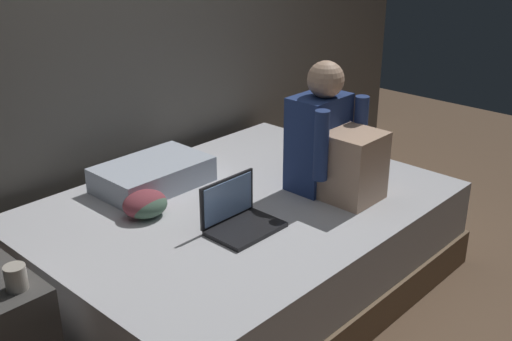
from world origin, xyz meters
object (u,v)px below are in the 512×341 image
bed (240,244)px  pillow (153,174)px  mug (16,278)px  laptop (238,217)px  person_sitting (333,144)px  clothes_pile (146,204)px

bed → pillow: pillow is taller
pillow → mug: size_ratio=6.22×
laptop → mug: laptop is taller
bed → mug: (-1.17, -0.07, 0.38)m
bed → person_sitting: size_ratio=3.05×
mug → person_sitting: bearing=-6.6°
bed → pillow: (-0.18, 0.45, 0.31)m
bed → pillow: bearing=111.3°
laptop → mug: 0.98m
bed → clothes_pile: bearing=152.5°
person_sitting → pillow: bearing=129.3°
pillow → clothes_pile: pillow is taller
mug → clothes_pile: size_ratio=0.42×
person_sitting → laptop: bearing=173.8°
person_sitting → clothes_pile: 0.95m
pillow → clothes_pile: size_ratio=2.62×
pillow → mug: (-0.99, -0.52, 0.08)m
bed → pillow: 0.57m
clothes_pile → laptop: bearing=-62.6°
pillow → clothes_pile: bearing=-133.9°
laptop → pillow: (0.02, 0.64, 0.01)m
laptop → pillow: bearing=87.8°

